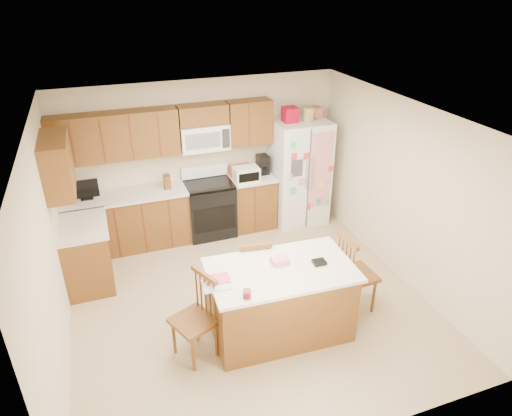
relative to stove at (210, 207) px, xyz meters
name	(u,v)px	position (x,y,z in m)	size (l,w,h in m)	color
ground	(248,300)	(0.00, -1.94, -0.47)	(4.50, 4.50, 0.00)	tan
room_shell	(247,205)	(0.00, -1.94, 0.97)	(4.60, 4.60, 2.52)	beige
cabinetry	(148,196)	(-0.98, -0.15, 0.44)	(3.36, 1.56, 2.15)	brown
stove	(210,207)	(0.00, 0.00, 0.00)	(0.76, 0.65, 1.13)	black
refrigerator	(299,171)	(1.57, -0.06, 0.45)	(0.90, 0.79, 2.04)	white
island	(280,300)	(0.17, -2.61, -0.01)	(1.79, 1.05, 1.01)	brown
windsor_chair_left	(196,319)	(-0.85, -2.63, 0.02)	(0.57, 0.59, 1.05)	brown
windsor_chair_back	(253,273)	(0.06, -2.00, 0.00)	(0.48, 0.46, 0.99)	brown
windsor_chair_right	(354,274)	(1.24, -2.51, 0.04)	(0.46, 0.48, 1.08)	brown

